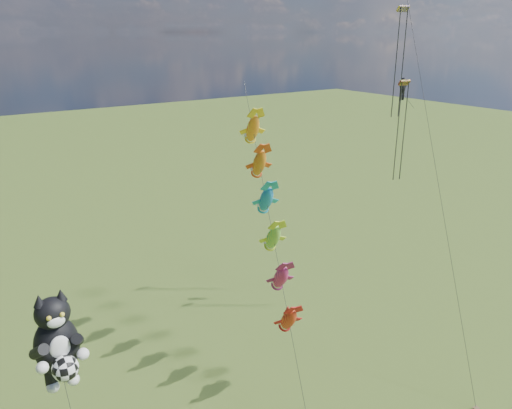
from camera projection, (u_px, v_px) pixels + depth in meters
cat_kite_rig at (57, 342)px, 27.63m from camera, size 2.82×4.19×10.87m
fish_windsock_rig at (270, 219)px, 35.64m from camera, size 5.17×15.19×20.36m
parafoil_rig at (404, 90)px, 40.86m from camera, size 8.02×16.08×27.58m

